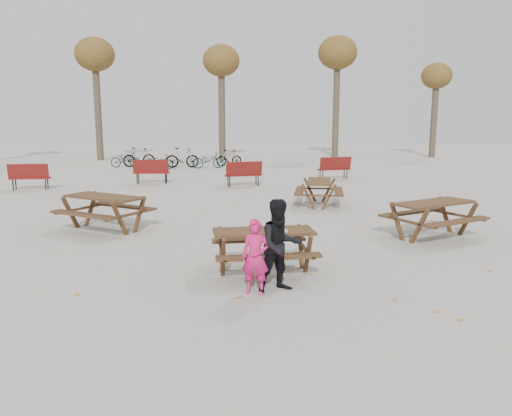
{
  "coord_description": "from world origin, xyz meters",
  "views": [
    {
      "loc": [
        -1.33,
        -8.63,
        2.76
      ],
      "look_at": [
        0.0,
        1.0,
        1.0
      ],
      "focal_mm": 35.0,
      "sensor_mm": 36.0,
      "label": 1
    }
  ],
  "objects": [
    {
      "name": "ground",
      "position": [
        0.0,
        0.0,
        0.0
      ],
      "size": [
        80.0,
        80.0,
        0.0
      ],
      "primitive_type": "plane",
      "color": "gray",
      "rests_on": "ground"
    },
    {
      "name": "main_picnic_table",
      "position": [
        0.0,
        0.0,
        0.59
      ],
      "size": [
        1.8,
        1.45,
        0.78
      ],
      "color": "#362213",
      "rests_on": "ground"
    },
    {
      "name": "food_tray",
      "position": [
        0.3,
        -0.17,
        0.79
      ],
      "size": [
        0.18,
        0.11,
        0.03
      ],
      "primitive_type": "cube",
      "color": "white",
      "rests_on": "main_picnic_table"
    },
    {
      "name": "bread_roll",
      "position": [
        0.3,
        -0.17,
        0.83
      ],
      "size": [
        0.14,
        0.06,
        0.05
      ],
      "primitive_type": "ellipsoid",
      "color": "tan",
      "rests_on": "food_tray"
    },
    {
      "name": "soda_bottle",
      "position": [
        -0.15,
        -0.14,
        0.85
      ],
      "size": [
        0.07,
        0.07,
        0.17
      ],
      "color": "silver",
      "rests_on": "main_picnic_table"
    },
    {
      "name": "child",
      "position": [
        -0.3,
        -1.12,
        0.6
      ],
      "size": [
        0.5,
        0.4,
        1.21
      ],
      "primitive_type": "imported",
      "rotation": [
        0.0,
        0.0,
        -0.27
      ],
      "color": "#C9195F",
      "rests_on": "ground"
    },
    {
      "name": "adult",
      "position": [
        0.11,
        -1.03,
        0.75
      ],
      "size": [
        0.85,
        0.74,
        1.5
      ],
      "primitive_type": "imported",
      "rotation": [
        0.0,
        0.0,
        0.26
      ],
      "color": "black",
      "rests_on": "ground"
    },
    {
      "name": "picnic_table_east",
      "position": [
        4.32,
        2.08,
        0.42
      ],
      "size": [
        2.42,
        2.22,
        0.85
      ],
      "primitive_type": null,
      "rotation": [
        0.0,
        0.0,
        0.39
      ],
      "color": "#362213",
      "rests_on": "ground"
    },
    {
      "name": "picnic_table_north",
      "position": [
        -3.4,
        3.94,
        0.43
      ],
      "size": [
        2.57,
        2.5,
        0.86
      ],
      "primitive_type": null,
      "rotation": [
        0.0,
        0.0,
        -0.65
      ],
      "color": "#362213",
      "rests_on": "ground"
    },
    {
      "name": "picnic_table_far",
      "position": [
        2.82,
        6.69,
        0.4
      ],
      "size": [
        1.93,
        2.18,
        0.8
      ],
      "primitive_type": null,
      "rotation": [
        0.0,
        0.0,
        1.3
      ],
      "color": "#362213",
      "rests_on": "ground"
    },
    {
      "name": "park_bench_row",
      "position": [
        -1.01,
        12.34,
        0.52
      ],
      "size": [
        14.24,
        2.49,
        1.03
      ],
      "color": "maroon",
      "rests_on": "ground"
    },
    {
      "name": "bicycle_row",
      "position": [
        -2.17,
        19.8,
        0.48
      ],
      "size": [
        7.52,
        2.63,
        1.1
      ],
      "color": "black",
      "rests_on": "ground"
    },
    {
      "name": "tree_row",
      "position": [
        0.9,
        25.15,
        6.19
      ],
      "size": [
        32.17,
        3.52,
        8.26
      ],
      "color": "#382B21",
      "rests_on": "ground"
    },
    {
      "name": "fallen_leaves",
      "position": [
        0.5,
        2.5,
        0.0
      ],
      "size": [
        11.0,
        11.0,
        0.01
      ],
      "primitive_type": null,
      "color": "#C26D2E",
      "rests_on": "ground"
    }
  ]
}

